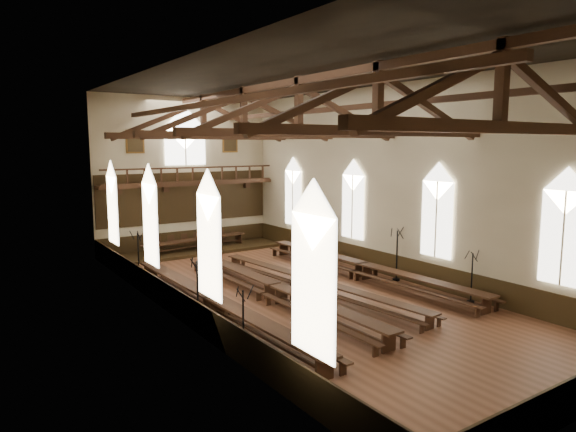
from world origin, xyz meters
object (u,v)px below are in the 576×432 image
Objects in this scene: candelabrum_left_mid at (198,304)px; candelabrum_right_mid at (397,265)px; dais at (196,251)px; high_table at (196,240)px; refectory_row_d at (363,267)px; candelabrum_right_far at (327,249)px; refectory_row_b at (276,288)px; candelabrum_left_near at (243,335)px; candelabrum_left_far at (139,267)px; refectory_row_a at (213,301)px; candelabrum_right_near at (471,287)px; refectory_row_c at (312,282)px.

candelabrum_right_mid is at bearing 1.52° from candelabrum_left_mid.
dais is 0.68m from high_table.
high_table is at bearing 112.61° from refectory_row_d.
candelabrum_right_far is (5.63, -6.57, -0.08)m from high_table.
refectory_row_b is 6.08m from candelabrum_left_near.
candelabrum_left_mid is at bearing -90.00° from candelabrum_left_far.
candelabrum_left_far is (-0.93, 6.55, 0.23)m from refectory_row_a.
candelabrum_left_far is at bearing 123.39° from refectory_row_b.
candelabrum_left_near is 11.76m from candelabrum_right_mid.
candelabrum_right_far is (11.10, 5.97, -0.11)m from candelabrum_left_mid.
candelabrum_right_mid reaches higher than candelabrum_left_mid.
candelabrum_right_mid is (11.10, 3.90, 0.12)m from candelabrum_left_near.
refectory_row_b is at bearing -56.61° from candelabrum_left_far.
candelabrum_right_far is at bearing 76.14° from refectory_row_d.
candelabrum_right_far reaches higher than refectory_row_a.
candelabrum_right_near is 0.85× the size of candelabrum_right_mid.
candelabrum_left_far is 15.85m from candelabrum_right_near.
refectory_row_a is at bearing -81.93° from candelabrum_left_far.
refectory_row_a is 11.24m from candelabrum_right_near.
candelabrum_right_mid is (5.63, -12.24, 0.06)m from high_table.
candelabrum_right_near reaches higher than candelabrum_right_far.
candelabrum_left_near is (-4.12, -4.47, 0.15)m from refectory_row_b.
candelabrum_right_near is at bearing -71.41° from dais.
candelabrum_right_near is (1.08, -5.80, 0.12)m from refectory_row_d.
candelabrum_left_far is 0.99× the size of candelabrum_right_mid.
candelabrum_left_near is at bearing -102.53° from refectory_row_a.
candelabrum_left_mid is at bearing 90.00° from candelabrum_left_near.
refectory_row_a is 12.80m from high_table.
candelabrum_right_mid reaches higher than refectory_row_d.
refectory_row_d is 5.68× the size of candelabrum_left_mid.
high_table is 3.16× the size of candelabrum_left_near.
refectory_row_c is 11.56m from high_table.
high_table reaches higher than refectory_row_d.
candelabrum_left_far is 1.18× the size of candelabrum_right_far.
candelabrum_right_far is (11.10, 9.57, -0.01)m from candelabrum_left_near.
candelabrum_right_mid is 1.20× the size of candelabrum_right_far.
candelabrum_left_near reaches higher than candelabrum_right_far.
refectory_row_c is 5.04× the size of candelabrum_left_far.
candelabrum_left_far reaches higher than refectory_row_c.
candelabrum_right_far is (-0.00, 5.67, -0.14)m from candelabrum_right_mid.
refectory_row_a reaches higher than refectory_row_c.
refectory_row_c is at bearing 132.79° from candelabrum_right_near.
refectory_row_a is 5.47× the size of candelabrum_right_mid.
candelabrum_right_mid is (4.83, -0.72, 0.35)m from refectory_row_c.
candelabrum_left_far reaches higher than candelabrum_left_mid.
candelabrum_right_far is (11.10, -1.15, -0.12)m from candelabrum_left_far.
dais is 4.86× the size of candelabrum_left_near.
refectory_row_c is 6.92m from candelabrum_right_far.
candelabrum_right_mid reaches higher than dais.
refectory_row_b is at bearing -96.60° from high_table.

